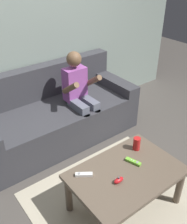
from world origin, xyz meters
TOP-DOWN VIEW (x-y plane):
  - ground_plane at (0.00, 0.00)m, footprint 8.90×8.90m
  - wall_back at (0.00, 1.45)m, footprint 4.45×0.05m
  - couch at (-0.03, 1.05)m, footprint 1.89×0.80m
  - person_seated_on_couch at (0.20, 0.87)m, footprint 0.36×0.44m
  - coffee_table at (-0.10, -0.23)m, footprint 0.92×0.63m
  - area_rug at (-0.10, -0.23)m, footprint 1.48×1.44m
  - game_remote_lime_near_edge at (0.02, -0.18)m, footprint 0.08×0.14m
  - nunchuk_red at (-0.22, -0.27)m, footprint 0.09×0.04m
  - game_remote_white_far_corner at (-0.40, -0.05)m, footprint 0.13×0.11m
  - soda_can at (0.18, -0.07)m, footprint 0.07×0.07m

SIDE VIEW (x-z plane):
  - ground_plane at x=0.00m, z-range 0.00..0.00m
  - area_rug at x=-0.10m, z-range 0.00..0.01m
  - couch at x=-0.03m, z-range -0.12..0.71m
  - coffee_table at x=-0.10m, z-range 0.14..0.56m
  - game_remote_lime_near_edge at x=0.02m, z-range 0.41..0.44m
  - game_remote_white_far_corner at x=-0.40m, z-range 0.41..0.44m
  - nunchuk_red at x=-0.22m, z-range 0.41..0.46m
  - soda_can at x=0.18m, z-range 0.41..0.53m
  - person_seated_on_couch at x=0.20m, z-range 0.07..1.12m
  - wall_back at x=0.00m, z-range 0.00..2.50m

